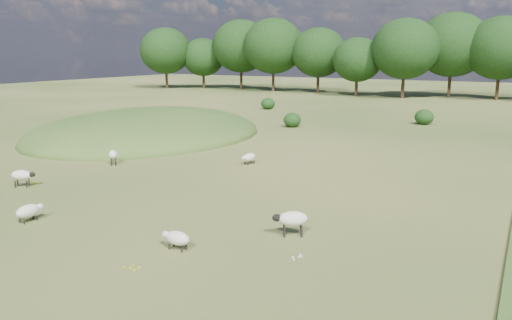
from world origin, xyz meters
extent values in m
plane|color=#2A4B17|center=(0.00, 20.00, 0.00)|extent=(160.00, 160.00, 0.00)
ellipsoid|color=#33561E|center=(-12.00, 12.00, 0.00)|extent=(16.00, 20.00, 4.00)
cylinder|color=black|center=(-42.96, 52.57, 1.89)|extent=(0.44, 0.44, 3.77)
ellipsoid|color=black|center=(-42.96, 52.57, 6.50)|extent=(8.81, 8.81, 7.93)
cylinder|color=black|center=(-37.62, 56.23, 1.56)|extent=(0.44, 0.44, 3.12)
ellipsoid|color=black|center=(-37.62, 56.23, 5.38)|extent=(7.28, 7.28, 6.55)
cylinder|color=black|center=(-30.54, 57.35, 2.11)|extent=(0.44, 0.44, 4.21)
ellipsoid|color=black|center=(-30.54, 57.35, 7.25)|extent=(9.83, 9.83, 8.84)
cylinder|color=black|center=(-23.43, 55.54, 2.09)|extent=(0.44, 0.44, 4.18)
ellipsoid|color=black|center=(-23.43, 55.54, 7.20)|extent=(9.75, 9.75, 8.78)
cylinder|color=black|center=(-15.94, 56.24, 1.80)|extent=(0.44, 0.44, 3.61)
ellipsoid|color=black|center=(-15.94, 56.24, 6.21)|extent=(8.41, 8.41, 7.57)
cylinder|color=black|center=(-8.82, 53.43, 1.51)|extent=(0.44, 0.44, 3.02)
ellipsoid|color=black|center=(-8.82, 53.43, 5.20)|extent=(7.04, 7.04, 6.34)
cylinder|color=black|center=(-2.08, 52.98, 1.95)|extent=(0.44, 0.44, 3.90)
ellipsoid|color=black|center=(-2.08, 52.98, 6.71)|extent=(9.09, 9.09, 8.18)
cylinder|color=black|center=(3.25, 57.90, 2.11)|extent=(0.44, 0.44, 4.22)
ellipsoid|color=black|center=(3.25, 57.90, 7.27)|extent=(9.85, 9.85, 8.86)
cylinder|color=black|center=(9.45, 56.94, 1.97)|extent=(0.44, 0.44, 3.94)
ellipsoid|color=black|center=(9.45, 56.94, 6.79)|extent=(9.20, 9.20, 8.28)
ellipsoid|color=black|center=(-3.98, 21.11, 0.61)|extent=(1.50, 1.50, 1.22)
ellipsoid|color=black|center=(5.55, 28.20, 0.68)|extent=(1.65, 1.65, 1.35)
ellipsoid|color=black|center=(-12.09, 32.12, 0.64)|extent=(1.56, 1.56, 1.28)
ellipsoid|color=beige|center=(4.22, -5.22, 0.40)|extent=(0.91, 0.51, 0.46)
ellipsoid|color=silver|center=(3.73, -5.20, 0.43)|extent=(0.30, 0.23, 0.23)
cylinder|color=black|center=(3.95, -5.32, 0.08)|extent=(0.07, 0.07, 0.17)
cylinder|color=black|center=(3.96, -5.10, 0.08)|extent=(0.07, 0.07, 0.17)
cylinder|color=black|center=(4.47, -5.34, 0.08)|extent=(0.07, 0.07, 0.17)
cylinder|color=black|center=(4.48, -5.12, 0.08)|extent=(0.07, 0.07, 0.17)
ellipsoid|color=beige|center=(-0.02, 6.87, 0.41)|extent=(0.65, 0.99, 0.47)
ellipsoid|color=silver|center=(-0.11, 6.38, 0.44)|extent=(0.27, 0.33, 0.24)
cylinder|color=black|center=(0.05, 6.58, 0.09)|extent=(0.07, 0.07, 0.17)
cylinder|color=black|center=(-0.18, 6.62, 0.09)|extent=(0.07, 0.07, 0.17)
cylinder|color=black|center=(0.14, 7.11, 0.09)|extent=(0.07, 0.07, 0.17)
cylinder|color=black|center=(-0.08, 7.15, 0.09)|extent=(0.07, 0.07, 0.17)
ellipsoid|color=beige|center=(-2.41, -5.77, 0.42)|extent=(0.54, 0.97, 0.48)
ellipsoid|color=silver|center=(-2.39, -5.26, 0.45)|extent=(0.24, 0.32, 0.24)
cylinder|color=black|center=(-2.52, -5.49, 0.09)|extent=(0.07, 0.07, 0.18)
cylinder|color=black|center=(-2.28, -5.50, 0.09)|extent=(0.07, 0.07, 0.18)
cylinder|color=black|center=(-2.54, -6.04, 0.09)|extent=(0.07, 0.07, 0.18)
cylinder|color=black|center=(-2.31, -6.05, 0.09)|extent=(0.07, 0.07, 0.18)
ellipsoid|color=beige|center=(-6.74, 3.01, 0.59)|extent=(1.02, 1.03, 0.48)
ellipsoid|color=silver|center=(-7.09, 3.38, 0.62)|extent=(0.38, 0.38, 0.24)
cylinder|color=black|center=(-7.01, 3.13, 0.17)|extent=(0.07, 0.07, 0.34)
cylinder|color=black|center=(-6.84, 3.29, 0.17)|extent=(0.07, 0.07, 0.34)
cylinder|color=black|center=(-6.63, 2.73, 0.17)|extent=(0.07, 0.07, 0.34)
cylinder|color=black|center=(-6.46, 2.90, 0.17)|extent=(0.07, 0.07, 0.34)
ellipsoid|color=beige|center=(-7.00, -2.67, 0.59)|extent=(1.07, 0.89, 0.48)
ellipsoid|color=black|center=(-6.55, -2.43, 0.62)|extent=(0.38, 0.35, 0.24)
cylinder|color=black|center=(-6.82, -2.43, 0.17)|extent=(0.07, 0.07, 0.34)
cylinder|color=black|center=(-6.70, -2.64, 0.17)|extent=(0.07, 0.07, 0.34)
cylinder|color=black|center=(-7.30, -2.69, 0.17)|extent=(0.07, 0.07, 0.34)
cylinder|color=black|center=(-7.19, -2.90, 0.17)|extent=(0.07, 0.07, 0.34)
ellipsoid|color=beige|center=(6.96, -2.29, 0.64)|extent=(1.16, 0.98, 0.52)
ellipsoid|color=black|center=(6.47, -2.56, 0.67)|extent=(0.41, 0.38, 0.26)
cylinder|color=black|center=(6.76, -2.55, 0.19)|extent=(0.07, 0.07, 0.37)
cylinder|color=black|center=(6.63, -2.33, 0.19)|extent=(0.07, 0.07, 0.37)
cylinder|color=black|center=(7.28, -2.25, 0.19)|extent=(0.07, 0.07, 0.37)
cylinder|color=black|center=(7.15, -2.03, 0.19)|extent=(0.07, 0.07, 0.37)
camera|label=1|loc=(13.82, -17.28, 6.28)|focal=35.00mm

